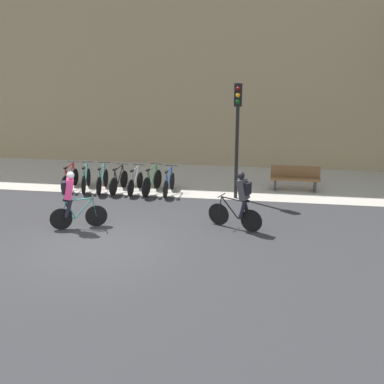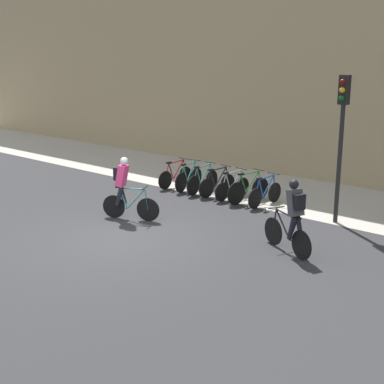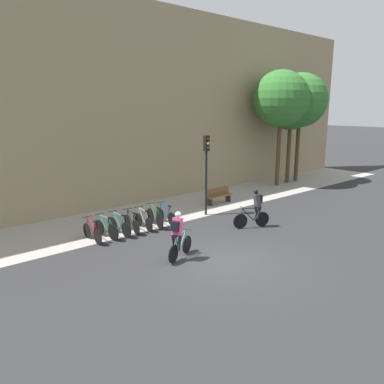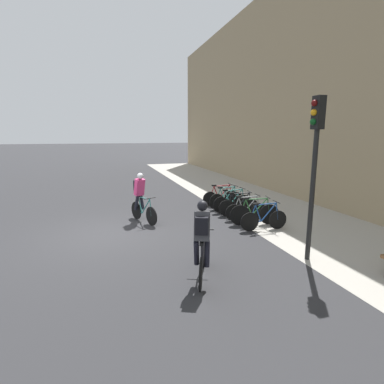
{
  "view_description": "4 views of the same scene",
  "coord_description": "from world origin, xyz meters",
  "px_view_note": "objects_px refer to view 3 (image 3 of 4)",
  "views": [
    {
      "loc": [
        4.49,
        -13.14,
        5.98
      ],
      "look_at": [
        2.17,
        3.0,
        0.71
      ],
      "focal_mm": 50.0,
      "sensor_mm": 36.0,
      "label": 1
    },
    {
      "loc": [
        9.63,
        -8.56,
        4.51
      ],
      "look_at": [
        0.91,
        1.63,
        1.04
      ],
      "focal_mm": 50.0,
      "sensor_mm": 36.0,
      "label": 2
    },
    {
      "loc": [
        -8.93,
        -8.68,
        5.3
      ],
      "look_at": [
        1.97,
        4.06,
        1.52
      ],
      "focal_mm": 35.0,
      "sensor_mm": 36.0,
      "label": 3
    },
    {
      "loc": [
        9.44,
        -0.15,
        3.12
      ],
      "look_at": [
        0.02,
        2.73,
        1.21
      ],
      "focal_mm": 28.0,
      "sensor_mm": 36.0,
      "label": 4
    }
  ],
  "objects_px": {
    "parked_bike_2": "(119,226)",
    "bench": "(219,195)",
    "parked_bike_1": "(106,229)",
    "parked_bike_5": "(155,217)",
    "parked_bike_0": "(92,232)",
    "traffic_light_pole": "(206,161)",
    "parked_bike_6": "(166,215)",
    "cyclist_pink": "(178,234)",
    "cyclist_grey": "(255,207)",
    "parked_bike_4": "(144,221)",
    "parked_bike_3": "(132,223)"
  },
  "relations": [
    {
      "from": "parked_bike_1",
      "to": "parked_bike_0",
      "type": "bearing_deg",
      "value": -179.89
    },
    {
      "from": "traffic_light_pole",
      "to": "bench",
      "type": "height_order",
      "value": "traffic_light_pole"
    },
    {
      "from": "parked_bike_4",
      "to": "bench",
      "type": "height_order",
      "value": "parked_bike_4"
    },
    {
      "from": "parked_bike_0",
      "to": "parked_bike_5",
      "type": "distance_m",
      "value": 3.09
    },
    {
      "from": "parked_bike_0",
      "to": "parked_bike_3",
      "type": "height_order",
      "value": "parked_bike_3"
    },
    {
      "from": "parked_bike_2",
      "to": "parked_bike_5",
      "type": "distance_m",
      "value": 1.85
    },
    {
      "from": "cyclist_pink",
      "to": "bench",
      "type": "height_order",
      "value": "cyclist_pink"
    },
    {
      "from": "parked_bike_0",
      "to": "parked_bike_4",
      "type": "xyz_separation_m",
      "value": [
        2.47,
        -0.0,
        -0.01
      ]
    },
    {
      "from": "bench",
      "to": "parked_bike_2",
      "type": "bearing_deg",
      "value": -171.29
    },
    {
      "from": "parked_bike_1",
      "to": "parked_bike_5",
      "type": "xyz_separation_m",
      "value": [
        2.47,
        -0.0,
        0.02
      ]
    },
    {
      "from": "parked_bike_5",
      "to": "cyclist_grey",
      "type": "bearing_deg",
      "value": -42.62
    },
    {
      "from": "cyclist_grey",
      "to": "parked_bike_2",
      "type": "distance_m",
      "value": 6.07
    },
    {
      "from": "parked_bike_0",
      "to": "parked_bike_5",
      "type": "height_order",
      "value": "parked_bike_5"
    },
    {
      "from": "parked_bike_0",
      "to": "parked_bike_6",
      "type": "distance_m",
      "value": 3.71
    },
    {
      "from": "cyclist_pink",
      "to": "parked_bike_3",
      "type": "relative_size",
      "value": 1.11
    },
    {
      "from": "parked_bike_3",
      "to": "parked_bike_4",
      "type": "xyz_separation_m",
      "value": [
        0.62,
        -0.0,
        -0.01
      ]
    },
    {
      "from": "parked_bike_3",
      "to": "parked_bike_6",
      "type": "bearing_deg",
      "value": -0.02
    },
    {
      "from": "cyclist_grey",
      "to": "parked_bike_0",
      "type": "bearing_deg",
      "value": 154.43
    },
    {
      "from": "parked_bike_2",
      "to": "parked_bike_5",
      "type": "bearing_deg",
      "value": 0.03
    },
    {
      "from": "parked_bike_2",
      "to": "bench",
      "type": "bearing_deg",
      "value": 8.71
    },
    {
      "from": "parked_bike_0",
      "to": "parked_bike_5",
      "type": "bearing_deg",
      "value": 0.02
    },
    {
      "from": "cyclist_pink",
      "to": "bench",
      "type": "xyz_separation_m",
      "value": [
        6.73,
        4.79,
        -0.47
      ]
    },
    {
      "from": "parked_bike_2",
      "to": "parked_bike_6",
      "type": "xyz_separation_m",
      "value": [
        2.47,
        -0.0,
        -0.01
      ]
    },
    {
      "from": "cyclist_grey",
      "to": "bench",
      "type": "distance_m",
      "value": 4.54
    },
    {
      "from": "parked_bike_2",
      "to": "parked_bike_5",
      "type": "height_order",
      "value": "parked_bike_5"
    },
    {
      "from": "parked_bike_5",
      "to": "parked_bike_0",
      "type": "bearing_deg",
      "value": -179.98
    },
    {
      "from": "cyclist_pink",
      "to": "parked_bike_2",
      "type": "bearing_deg",
      "value": 93.8
    },
    {
      "from": "parked_bike_1",
      "to": "parked_bike_6",
      "type": "relative_size",
      "value": 1.0
    },
    {
      "from": "cyclist_pink",
      "to": "parked_bike_4",
      "type": "xyz_separation_m",
      "value": [
        0.99,
        3.72,
        -0.56
      ]
    },
    {
      "from": "parked_bike_2",
      "to": "parked_bike_6",
      "type": "distance_m",
      "value": 2.47
    },
    {
      "from": "parked_bike_0",
      "to": "bench",
      "type": "height_order",
      "value": "parked_bike_0"
    },
    {
      "from": "parked_bike_1",
      "to": "bench",
      "type": "xyz_separation_m",
      "value": [
        7.6,
        1.07,
        0.07
      ]
    },
    {
      "from": "parked_bike_1",
      "to": "traffic_light_pole",
      "type": "bearing_deg",
      "value": -1.66
    },
    {
      "from": "parked_bike_0",
      "to": "parked_bike_6",
      "type": "bearing_deg",
      "value": 0.0
    },
    {
      "from": "parked_bike_4",
      "to": "parked_bike_2",
      "type": "bearing_deg",
      "value": 180.0
    },
    {
      "from": "cyclist_pink",
      "to": "parked_bike_5",
      "type": "bearing_deg",
      "value": 66.68
    },
    {
      "from": "parked_bike_2",
      "to": "parked_bike_4",
      "type": "height_order",
      "value": "parked_bike_2"
    },
    {
      "from": "parked_bike_0",
      "to": "bench",
      "type": "xyz_separation_m",
      "value": [
        8.22,
        1.07,
        0.08
      ]
    },
    {
      "from": "parked_bike_1",
      "to": "parked_bike_5",
      "type": "distance_m",
      "value": 2.47
    },
    {
      "from": "bench",
      "to": "parked_bike_3",
      "type": "bearing_deg",
      "value": -170.47
    },
    {
      "from": "bench",
      "to": "parked_bike_6",
      "type": "bearing_deg",
      "value": -166.65
    },
    {
      "from": "cyclist_grey",
      "to": "parked_bike_6",
      "type": "relative_size",
      "value": 1.08
    },
    {
      "from": "parked_bike_5",
      "to": "parked_bike_6",
      "type": "height_order",
      "value": "parked_bike_5"
    },
    {
      "from": "parked_bike_4",
      "to": "parked_bike_6",
      "type": "height_order",
      "value": "parked_bike_6"
    },
    {
      "from": "parked_bike_1",
      "to": "parked_bike_6",
      "type": "xyz_separation_m",
      "value": [
        3.09,
        -0.0,
        -0.01
      ]
    },
    {
      "from": "cyclist_grey",
      "to": "parked_bike_2",
      "type": "height_order",
      "value": "cyclist_grey"
    },
    {
      "from": "cyclist_grey",
      "to": "traffic_light_pole",
      "type": "relative_size",
      "value": 0.45
    },
    {
      "from": "parked_bike_1",
      "to": "parked_bike_3",
      "type": "relative_size",
      "value": 1.02
    },
    {
      "from": "cyclist_pink",
      "to": "parked_bike_5",
      "type": "height_order",
      "value": "cyclist_pink"
    },
    {
      "from": "parked_bike_1",
      "to": "parked_bike_6",
      "type": "height_order",
      "value": "parked_bike_1"
    }
  ]
}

